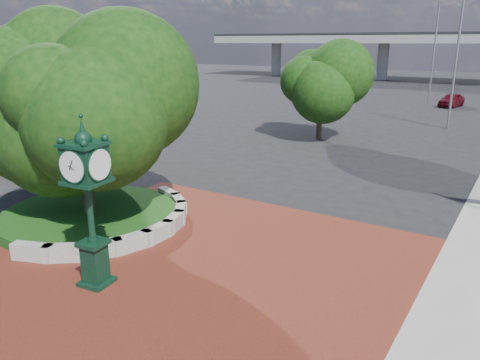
% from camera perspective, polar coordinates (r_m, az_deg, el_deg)
% --- Properties ---
extents(ground, '(200.00, 200.00, 0.00)m').
position_cam_1_polar(ground, '(14.27, -4.48, -9.01)').
color(ground, black).
rests_on(ground, ground).
extents(plaza, '(12.00, 12.00, 0.04)m').
position_cam_1_polar(plaza, '(13.56, -7.05, -10.43)').
color(plaza, maroon).
rests_on(plaza, ground).
extents(planter_wall, '(2.96, 6.77, 0.54)m').
position_cam_1_polar(planter_wall, '(15.81, -12.43, -5.68)').
color(planter_wall, '#9E9B93').
rests_on(planter_wall, ground).
extents(grass_bed, '(6.10, 6.10, 0.40)m').
position_cam_1_polar(grass_bed, '(17.44, -17.82, -4.22)').
color(grass_bed, '#184614').
rests_on(grass_bed, ground).
extents(tree_planter, '(5.20, 5.20, 6.33)m').
position_cam_1_polar(tree_planter, '(16.58, -18.89, 7.27)').
color(tree_planter, '#38281C').
rests_on(tree_planter, ground).
extents(tree_northwest, '(5.60, 5.60, 6.93)m').
position_cam_1_polar(tree_northwest, '(25.87, -21.72, 10.91)').
color(tree_northwest, '#38281C').
rests_on(tree_northwest, ground).
extents(tree_street, '(4.40, 4.40, 5.45)m').
position_cam_1_polar(tree_street, '(30.75, 9.84, 10.87)').
color(tree_street, '#38281C').
rests_on(tree_street, ground).
extents(post_clock, '(1.02, 1.02, 4.44)m').
position_cam_1_polar(post_clock, '(12.20, -17.96, -1.98)').
color(post_clock, black).
rests_on(post_clock, ground).
extents(parked_car, '(2.19, 4.09, 1.33)m').
position_cam_1_polar(parked_car, '(50.79, 24.39, 8.88)').
color(parked_car, '#550C17').
rests_on(parked_car, ground).
extents(street_lamp_near, '(2.08, 0.50, 9.31)m').
position_cam_1_polar(street_lamp_near, '(37.07, 25.29, 13.94)').
color(street_lamp_near, slate).
rests_on(street_lamp_near, ground).
extents(street_lamp_far, '(2.18, 0.53, 9.74)m').
position_cam_1_polar(street_lamp_far, '(53.09, 22.90, 14.81)').
color(street_lamp_far, slate).
rests_on(street_lamp_far, ground).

